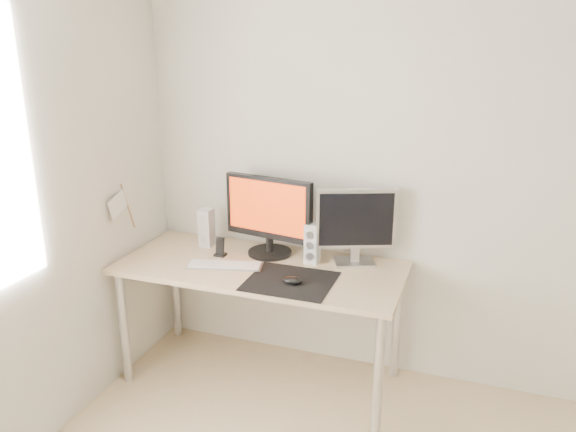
# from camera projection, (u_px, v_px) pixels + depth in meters

# --- Properties ---
(wall_back) EXTENTS (3.50, 0.00, 3.50)m
(wall_back) POSITION_uv_depth(u_px,v_px,m) (444.00, 173.00, 3.03)
(wall_back) COLOR white
(wall_back) RESTS_ON ground
(mousepad) EXTENTS (0.45, 0.40, 0.00)m
(mousepad) POSITION_uv_depth(u_px,v_px,m) (290.00, 281.00, 2.94)
(mousepad) COLOR black
(mousepad) RESTS_ON desk
(mouse) EXTENTS (0.11, 0.06, 0.04)m
(mouse) POSITION_uv_depth(u_px,v_px,m) (292.00, 280.00, 2.90)
(mouse) COLOR black
(mouse) RESTS_ON mousepad
(desk) EXTENTS (1.60, 0.70, 0.73)m
(desk) POSITION_uv_depth(u_px,v_px,m) (261.00, 278.00, 3.18)
(desk) COLOR #D1B587
(desk) RESTS_ON ground
(main_monitor) EXTENTS (0.55, 0.30, 0.47)m
(main_monitor) POSITION_uv_depth(u_px,v_px,m) (269.00, 213.00, 3.23)
(main_monitor) COLOR black
(main_monitor) RESTS_ON desk
(second_monitor) EXTENTS (0.43, 0.23, 0.43)m
(second_monitor) POSITION_uv_depth(u_px,v_px,m) (356.00, 223.00, 3.11)
(second_monitor) COLOR silver
(second_monitor) RESTS_ON desk
(speaker_left) EXTENTS (0.07, 0.09, 0.23)m
(speaker_left) POSITION_uv_depth(u_px,v_px,m) (207.00, 228.00, 3.41)
(speaker_left) COLOR silver
(speaker_left) RESTS_ON desk
(speaker_right) EXTENTS (0.07, 0.09, 0.23)m
(speaker_right) POSITION_uv_depth(u_px,v_px,m) (312.00, 243.00, 3.16)
(speaker_right) COLOR silver
(speaker_right) RESTS_ON desk
(keyboard) EXTENTS (0.44, 0.21, 0.02)m
(keyboard) POSITION_uv_depth(u_px,v_px,m) (225.00, 265.00, 3.13)
(keyboard) COLOR #ABABAD
(keyboard) RESTS_ON desk
(phone_dock) EXTENTS (0.06, 0.06, 0.12)m
(phone_dock) POSITION_uv_depth(u_px,v_px,m) (220.00, 250.00, 3.28)
(phone_dock) COLOR black
(phone_dock) RESTS_ON desk
(pennant) EXTENTS (0.01, 0.23, 0.29)m
(pennant) POSITION_uv_depth(u_px,v_px,m) (121.00, 205.00, 3.18)
(pennant) COLOR #A57F54
(pennant) RESTS_ON wall_left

